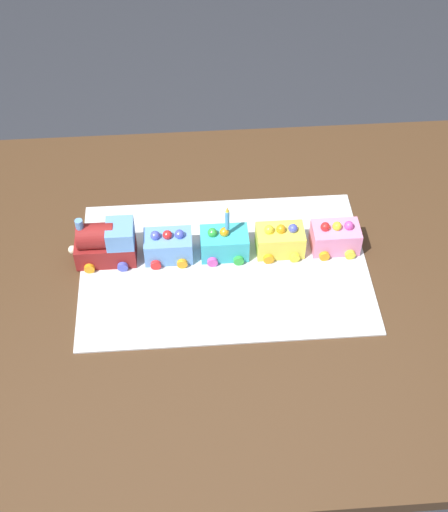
# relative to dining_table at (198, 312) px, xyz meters

# --- Properties ---
(ground_plane) EXTENTS (8.00, 8.00, 0.00)m
(ground_plane) POSITION_rel_dining_table_xyz_m (0.00, 0.00, -0.63)
(ground_plane) COLOR #2D3038
(dining_table) EXTENTS (1.40, 1.00, 0.74)m
(dining_table) POSITION_rel_dining_table_xyz_m (0.00, 0.00, 0.00)
(dining_table) COLOR #4C331E
(dining_table) RESTS_ON ground
(cake_board) EXTENTS (0.60, 0.40, 0.00)m
(cake_board) POSITION_rel_dining_table_xyz_m (0.06, 0.03, 0.11)
(cake_board) COLOR silver
(cake_board) RESTS_ON dining_table
(cake_locomotive) EXTENTS (0.14, 0.08, 0.12)m
(cake_locomotive) POSITION_rel_dining_table_xyz_m (-0.18, 0.07, 0.16)
(cake_locomotive) COLOR maroon
(cake_locomotive) RESTS_ON cake_board
(cake_car_tanker_sky_blue) EXTENTS (0.10, 0.08, 0.07)m
(cake_car_tanker_sky_blue) POSITION_rel_dining_table_xyz_m (-0.05, 0.07, 0.14)
(cake_car_tanker_sky_blue) COLOR #669EEA
(cake_car_tanker_sky_blue) RESTS_ON cake_board
(cake_car_flatbed_turquoise) EXTENTS (0.10, 0.08, 0.07)m
(cake_car_flatbed_turquoise) POSITION_rel_dining_table_xyz_m (0.06, 0.07, 0.14)
(cake_car_flatbed_turquoise) COLOR #38B7C6
(cake_car_flatbed_turquoise) RESTS_ON cake_board
(cake_car_hopper_lemon) EXTENTS (0.10, 0.08, 0.07)m
(cake_car_hopper_lemon) POSITION_rel_dining_table_xyz_m (0.18, 0.07, 0.14)
(cake_car_hopper_lemon) COLOR #F4E04C
(cake_car_hopper_lemon) RESTS_ON cake_board
(cake_car_caboose_bubblegum) EXTENTS (0.10, 0.08, 0.07)m
(cake_car_caboose_bubblegum) POSITION_rel_dining_table_xyz_m (0.30, 0.07, 0.14)
(cake_car_caboose_bubblegum) COLOR pink
(cake_car_caboose_bubblegum) RESTS_ON cake_board
(birthday_candle) EXTENTS (0.01, 0.01, 0.06)m
(birthday_candle) POSITION_rel_dining_table_xyz_m (0.07, 0.07, 0.21)
(birthday_candle) COLOR #4CA5E5
(birthday_candle) RESTS_ON cake_car_flatbed_turquoise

